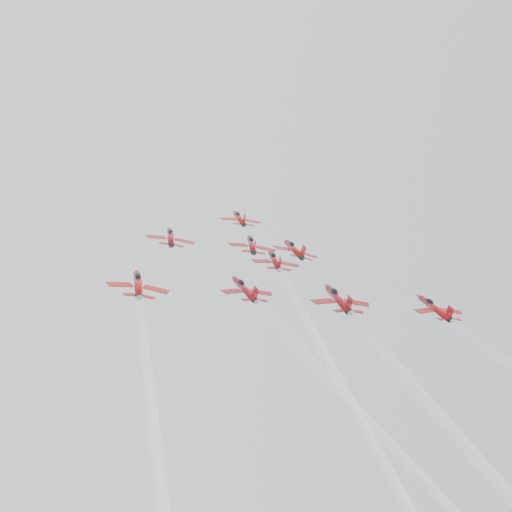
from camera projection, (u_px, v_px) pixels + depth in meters
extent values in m
cylinder|color=#B01110|center=(239.00, 219.00, 160.51)|extent=(1.11, 8.63, 7.07)
cone|color=#B01110|center=(234.00, 212.00, 166.19)|extent=(1.11, 2.43, 2.24)
cone|color=black|center=(245.00, 226.00, 155.30)|extent=(1.11, 1.64, 1.62)
ellipsoid|color=black|center=(238.00, 214.00, 162.51)|extent=(1.01, 2.31, 2.08)
cube|color=#B01110|center=(228.00, 219.00, 159.05)|extent=(4.10, 2.60, 1.19)
cube|color=#B01110|center=(252.00, 221.00, 160.52)|extent=(4.10, 2.60, 1.19)
cube|color=#B01110|center=(244.00, 219.00, 156.09)|extent=(0.12, 2.67, 2.71)
cube|color=#B01110|center=(238.00, 224.00, 155.85)|extent=(1.97, 1.29, 0.68)
cube|color=#B01110|center=(250.00, 225.00, 156.61)|extent=(1.97, 1.29, 0.68)
cylinder|color=#AB101E|center=(170.00, 238.00, 135.65)|extent=(1.10, 8.56, 7.01)
cone|color=#AB101E|center=(167.00, 229.00, 141.28)|extent=(1.10, 2.41, 2.22)
cone|color=black|center=(174.00, 246.00, 130.48)|extent=(1.10, 1.62, 1.60)
ellipsoid|color=black|center=(169.00, 232.00, 137.64)|extent=(1.00, 2.29, 2.06)
cube|color=#AB101E|center=(157.00, 238.00, 134.20)|extent=(4.07, 2.58, 1.18)
cube|color=#AB101E|center=(185.00, 241.00, 135.65)|extent=(4.07, 2.58, 1.18)
cube|color=#AB101E|center=(174.00, 238.00, 131.26)|extent=(0.12, 2.65, 2.68)
cube|color=#AB101E|center=(166.00, 244.00, 131.03)|extent=(1.96, 1.28, 0.68)
cube|color=#AB101E|center=(181.00, 246.00, 131.78)|extent=(1.96, 1.28, 0.68)
cylinder|color=maroon|center=(252.00, 245.00, 140.88)|extent=(1.11, 8.68, 7.10)
cone|color=maroon|center=(245.00, 236.00, 146.58)|extent=(1.11, 2.44, 2.25)
cone|color=black|center=(258.00, 254.00, 135.65)|extent=(1.11, 1.64, 1.63)
ellipsoid|color=black|center=(249.00, 239.00, 142.89)|extent=(1.01, 2.32, 2.09)
cube|color=maroon|center=(239.00, 245.00, 139.41)|extent=(4.12, 2.62, 1.20)
cube|color=maroon|center=(266.00, 248.00, 140.89)|extent=(4.12, 2.62, 1.20)
cube|color=maroon|center=(258.00, 246.00, 136.44)|extent=(0.12, 2.68, 2.72)
cube|color=maroon|center=(250.00, 252.00, 136.20)|extent=(1.98, 1.29, 0.69)
cube|color=maroon|center=(264.00, 253.00, 136.97)|extent=(1.98, 1.29, 0.69)
cylinder|color=maroon|center=(294.00, 250.00, 143.25)|extent=(1.14, 8.89, 7.28)
cone|color=maroon|center=(286.00, 241.00, 149.09)|extent=(1.14, 2.50, 2.30)
cone|color=black|center=(303.00, 259.00, 137.89)|extent=(1.14, 1.68, 1.67)
ellipsoid|color=black|center=(292.00, 244.00, 145.31)|extent=(1.04, 2.37, 2.14)
cube|color=maroon|center=(282.00, 250.00, 141.74)|extent=(4.23, 2.68, 1.23)
cube|color=maroon|center=(308.00, 253.00, 143.25)|extent=(4.23, 2.68, 1.23)
cube|color=maroon|center=(302.00, 251.00, 138.69)|extent=(0.12, 2.75, 2.78)
cube|color=maroon|center=(294.00, 257.00, 138.45)|extent=(2.03, 1.32, 0.70)
cube|color=maroon|center=(308.00, 258.00, 139.23)|extent=(2.03, 1.32, 0.70)
cylinder|color=maroon|center=(275.00, 261.00, 133.09)|extent=(1.06, 8.25, 6.75)
cone|color=maroon|center=(267.00, 252.00, 138.51)|extent=(1.06, 2.32, 2.14)
cone|color=black|center=(282.00, 271.00, 128.11)|extent=(1.06, 1.56, 1.55)
ellipsoid|color=black|center=(272.00, 255.00, 135.00)|extent=(0.96, 2.20, 1.99)
cube|color=maroon|center=(263.00, 261.00, 131.69)|extent=(3.92, 2.49, 1.14)
cube|color=maroon|center=(289.00, 264.00, 133.09)|extent=(3.92, 2.49, 1.14)
cube|color=maroon|center=(282.00, 263.00, 128.86)|extent=(0.12, 2.55, 2.58)
cube|color=maroon|center=(274.00, 268.00, 128.64)|extent=(1.88, 1.23, 0.65)
cube|color=maroon|center=(288.00, 270.00, 129.36)|extent=(1.88, 1.23, 0.65)
cylinder|color=white|center=(375.00, 388.00, 87.77)|extent=(1.35, 69.21, 54.32)
cylinder|color=#B01310|center=(138.00, 285.00, 107.68)|extent=(1.11, 8.68, 7.11)
cone|color=#B01310|center=(135.00, 271.00, 113.38)|extent=(1.11, 2.44, 2.25)
cone|color=black|center=(141.00, 298.00, 102.44)|extent=(1.11, 1.64, 1.63)
ellipsoid|color=black|center=(137.00, 276.00, 109.69)|extent=(1.01, 2.32, 2.09)
cube|color=#B01310|center=(120.00, 285.00, 106.21)|extent=(4.13, 2.62, 1.20)
cube|color=#B01310|center=(156.00, 289.00, 107.68)|extent=(4.13, 2.62, 1.20)
cube|color=#B01310|center=(141.00, 288.00, 103.23)|extent=(0.12, 2.68, 2.72)
cube|color=#B01310|center=(131.00, 295.00, 102.99)|extent=(1.98, 1.29, 0.69)
cube|color=#B01310|center=(150.00, 297.00, 103.76)|extent=(1.98, 1.29, 0.69)
cylinder|color=white|center=(183.00, 498.00, 59.98)|extent=(1.42, 72.84, 57.17)
cylinder|color=maroon|center=(245.00, 290.00, 114.27)|extent=(1.02, 7.91, 6.48)
cone|color=maroon|center=(238.00, 278.00, 119.47)|extent=(1.02, 2.23, 2.05)
cone|color=black|center=(252.00, 302.00, 109.50)|extent=(1.02, 1.50, 1.48)
ellipsoid|color=black|center=(243.00, 283.00, 116.11)|extent=(0.92, 2.11, 1.90)
cube|color=maroon|center=(231.00, 290.00, 112.93)|extent=(3.76, 2.39, 1.09)
cube|color=maroon|center=(261.00, 293.00, 114.28)|extent=(3.76, 2.39, 1.09)
cube|color=maroon|center=(252.00, 293.00, 110.22)|extent=(0.11, 2.45, 2.48)
cube|color=maroon|center=(243.00, 299.00, 110.00)|extent=(1.81, 1.18, 0.63)
cube|color=maroon|center=(259.00, 300.00, 110.70)|extent=(1.81, 1.18, 0.63)
cylinder|color=white|center=(346.00, 458.00, 70.80)|extent=(1.29, 66.39, 52.11)
cylinder|color=maroon|center=(338.00, 300.00, 117.96)|extent=(1.18, 9.21, 7.54)
cone|color=maroon|center=(326.00, 286.00, 124.01)|extent=(1.18, 2.59, 2.39)
cone|color=black|center=(351.00, 314.00, 112.41)|extent=(1.18, 1.74, 1.73)
ellipsoid|color=black|center=(334.00, 291.00, 120.09)|extent=(1.07, 2.46, 2.22)
cube|color=maroon|center=(324.00, 301.00, 116.40)|extent=(4.38, 2.78, 1.27)
cube|color=maroon|center=(356.00, 303.00, 117.96)|extent=(4.38, 2.78, 1.27)
cube|color=maroon|center=(350.00, 303.00, 113.24)|extent=(0.13, 2.85, 2.88)
cube|color=maroon|center=(340.00, 310.00, 112.99)|extent=(2.10, 1.37, 0.73)
cube|color=maroon|center=(358.00, 312.00, 113.80)|extent=(2.10, 1.37, 0.73)
cylinder|color=#A40F16|center=(435.00, 309.00, 122.69)|extent=(1.06, 8.27, 6.77)
cone|color=#A40F16|center=(420.00, 296.00, 128.13)|extent=(1.06, 2.33, 2.14)
cone|color=black|center=(450.00, 321.00, 117.70)|extent=(1.06, 1.57, 1.55)
ellipsoid|color=black|center=(430.00, 301.00, 124.61)|extent=(0.97, 2.21, 1.99)
cube|color=#A40F16|center=(424.00, 310.00, 121.29)|extent=(3.93, 2.49, 1.14)
cube|color=#A40F16|center=(451.00, 312.00, 122.70)|extent=(3.93, 2.49, 1.14)
cube|color=#A40F16|center=(449.00, 312.00, 118.45)|extent=(0.12, 2.56, 2.59)
cube|color=#A40F16|center=(440.00, 318.00, 118.23)|extent=(1.89, 1.23, 0.65)
cube|color=#A40F16|center=(455.00, 320.00, 118.96)|extent=(1.89, 1.23, 0.65)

